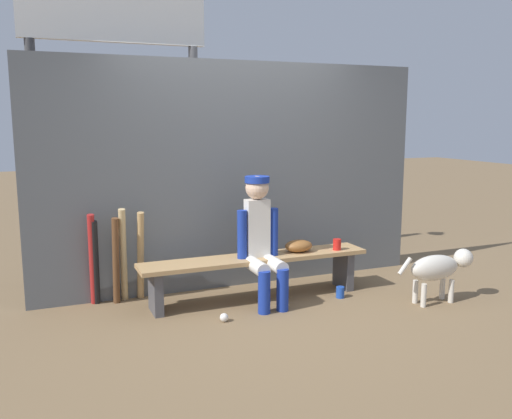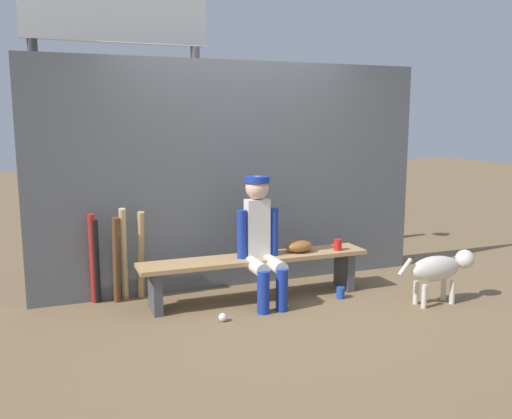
{
  "view_description": "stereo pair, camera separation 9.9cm",
  "coord_description": "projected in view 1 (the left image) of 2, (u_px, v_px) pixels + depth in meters",
  "views": [
    {
      "loc": [
        -1.93,
        -4.68,
        1.72
      ],
      "look_at": [
        0.0,
        0.0,
        0.88
      ],
      "focal_mm": 38.51,
      "sensor_mm": 36.0,
      "label": 1
    },
    {
      "loc": [
        -1.84,
        -4.71,
        1.72
      ],
      "look_at": [
        0.0,
        0.0,
        0.88
      ],
      "focal_mm": 38.51,
      "sensor_mm": 36.0,
      "label": 2
    }
  ],
  "objects": [
    {
      "name": "bat_aluminum_red",
      "position": [
        93.0,
        260.0,
        5.03
      ],
      "size": [
        0.08,
        0.19,
        0.87
      ],
      "primitive_type": "cylinder",
      "rotation": [
        0.14,
        0.0,
        -0.08
      ],
      "color": "#B22323",
      "rests_on": "ground_plane"
    },
    {
      "name": "bat_wood_natural",
      "position": [
        123.0,
        255.0,
        5.13
      ],
      "size": [
        0.09,
        0.22,
        0.91
      ],
      "primitive_type": "cylinder",
      "rotation": [
        0.16,
        0.0,
        -0.13
      ],
      "color": "tan",
      "rests_on": "ground_plane"
    },
    {
      "name": "player_seated",
      "position": [
        261.0,
        236.0,
        5.08
      ],
      "size": [
        0.41,
        0.55,
        1.19
      ],
      "color": "silver",
      "rests_on": "ground_plane"
    },
    {
      "name": "bat_wood_tan",
      "position": [
        141.0,
        256.0,
        5.18
      ],
      "size": [
        0.06,
        0.21,
        0.87
      ],
      "primitive_type": "cylinder",
      "rotation": [
        0.17,
        0.0,
        -0.0
      ],
      "color": "tan",
      "rests_on": "ground_plane"
    },
    {
      "name": "chainlink_fence",
      "position": [
        237.0,
        176.0,
        5.55
      ],
      "size": [
        4.1,
        0.03,
        2.28
      ],
      "primitive_type": "cube",
      "color": "#595E63",
      "rests_on": "ground_plane"
    },
    {
      "name": "bat_wood_dark",
      "position": [
        116.0,
        261.0,
        5.07
      ],
      "size": [
        0.07,
        0.16,
        0.83
      ],
      "primitive_type": "cylinder",
      "rotation": [
        0.12,
        0.0,
        0.02
      ],
      "color": "brown",
      "rests_on": "ground_plane"
    },
    {
      "name": "baseball_glove",
      "position": [
        299.0,
        246.0,
        5.36
      ],
      "size": [
        0.28,
        0.2,
        0.12
      ],
      "primitive_type": "ellipsoid",
      "color": "brown",
      "rests_on": "dugout_bench"
    },
    {
      "name": "dugout_bench",
      "position": [
        256.0,
        266.0,
        5.22
      ],
      "size": [
        2.23,
        0.36,
        0.43
      ],
      "color": "tan",
      "rests_on": "ground_plane"
    },
    {
      "name": "ground_plane",
      "position": [
        256.0,
        299.0,
        5.27
      ],
      "size": [
        30.0,
        30.0,
        0.0
      ],
      "primitive_type": "plane",
      "color": "brown"
    },
    {
      "name": "bat_aluminum_black",
      "position": [
        95.0,
        263.0,
        5.04
      ],
      "size": [
        0.08,
        0.18,
        0.81
      ],
      "primitive_type": "cylinder",
      "rotation": [
        0.14,
        0.0,
        -0.07
      ],
      "color": "black",
      "rests_on": "ground_plane"
    },
    {
      "name": "scoreboard",
      "position": [
        121.0,
        33.0,
        5.65
      ],
      "size": [
        2.16,
        0.27,
        3.7
      ],
      "color": "#3F3F42",
      "rests_on": "ground_plane"
    },
    {
      "name": "dog",
      "position": [
        439.0,
        268.0,
        5.14
      ],
      "size": [
        0.84,
        0.2,
        0.49
      ],
      "color": "beige",
      "rests_on": "ground_plane"
    },
    {
      "name": "cup_on_bench",
      "position": [
        337.0,
        244.0,
        5.45
      ],
      "size": [
        0.08,
        0.08,
        0.11
      ],
      "primitive_type": "cylinder",
      "color": "red",
      "rests_on": "dugout_bench"
    },
    {
      "name": "baseball",
      "position": [
        224.0,
        317.0,
        4.69
      ],
      "size": [
        0.07,
        0.07,
        0.07
      ],
      "primitive_type": "sphere",
      "color": "white",
      "rests_on": "ground_plane"
    },
    {
      "name": "cup_on_ground",
      "position": [
        340.0,
        292.0,
        5.31
      ],
      "size": [
        0.08,
        0.08,
        0.11
      ],
      "primitive_type": "cylinder",
      "color": "#1E47AD",
      "rests_on": "ground_plane"
    }
  ]
}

